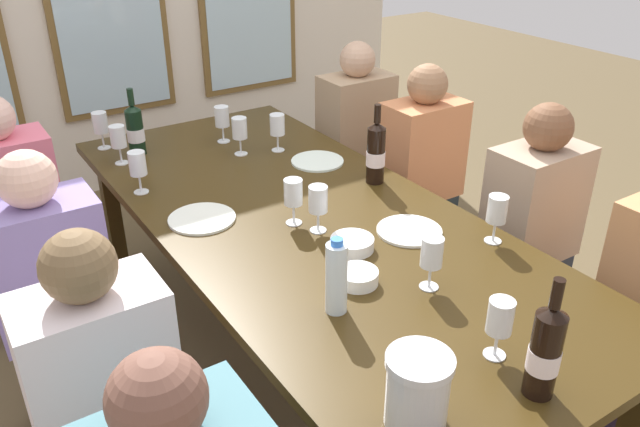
{
  "coord_description": "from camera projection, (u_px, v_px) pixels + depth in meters",
  "views": [
    {
      "loc": [
        -1.12,
        -1.79,
        1.86
      ],
      "look_at": [
        0.0,
        -0.09,
        0.79
      ],
      "focal_mm": 35.95,
      "sensor_mm": 36.0,
      "label": 1
    }
  ],
  "objects": [
    {
      "name": "white_plate_1",
      "position": [
        202.0,
        219.0,
        2.36
      ],
      "size": [
        0.25,
        0.25,
        0.01
      ],
      "primitive_type": "cylinder",
      "color": "white",
      "rests_on": "dining_table"
    },
    {
      "name": "tasting_bowl_1",
      "position": [
        351.0,
        244.0,
        2.16
      ],
      "size": [
        0.15,
        0.15,
        0.04
      ],
      "primitive_type": "cylinder",
      "color": "white",
      "rests_on": "dining_table"
    },
    {
      "name": "tasting_bowl_0",
      "position": [
        358.0,
        277.0,
        1.98
      ],
      "size": [
        0.13,
        0.13,
        0.04
      ],
      "primitive_type": "cylinder",
      "color": "white",
      "rests_on": "dining_table"
    },
    {
      "name": "seated_person_5",
      "position": [
        420.0,
        181.0,
        3.18
      ],
      "size": [
        0.38,
        0.24,
        1.11
      ],
      "color": "#222B2F",
      "rests_on": "ground"
    },
    {
      "name": "wine_glass_1",
      "position": [
        318.0,
        200.0,
        2.23
      ],
      "size": [
        0.07,
        0.07,
        0.17
      ],
      "color": "white",
      "rests_on": "dining_table"
    },
    {
      "name": "dining_table",
      "position": [
        307.0,
        231.0,
        2.42
      ],
      "size": [
        1.06,
        2.46,
        0.74
      ],
      "color": "#3B2A0F",
      "rests_on": "ground"
    },
    {
      "name": "wine_glass_0",
      "position": [
        293.0,
        193.0,
        2.28
      ],
      "size": [
        0.07,
        0.07,
        0.17
      ],
      "color": "white",
      "rests_on": "dining_table"
    },
    {
      "name": "wine_glass_8",
      "position": [
        277.0,
        126.0,
        2.91
      ],
      "size": [
        0.07,
        0.07,
        0.17
      ],
      "color": "white",
      "rests_on": "dining_table"
    },
    {
      "name": "metal_pitcher",
      "position": [
        417.0,
        390.0,
        1.44
      ],
      "size": [
        0.16,
        0.16,
        0.19
      ],
      "color": "silver",
      "rests_on": "dining_table"
    },
    {
      "name": "wine_glass_9",
      "position": [
        100.0,
        124.0,
        2.94
      ],
      "size": [
        0.07,
        0.07,
        0.17
      ],
      "color": "white",
      "rests_on": "dining_table"
    },
    {
      "name": "ground_plane",
      "position": [
        309.0,
        369.0,
        2.73
      ],
      "size": [
        12.0,
        12.0,
        0.0
      ],
      "primitive_type": "plane",
      "color": "brown"
    },
    {
      "name": "wine_glass_6",
      "position": [
        240.0,
        129.0,
        2.87
      ],
      "size": [
        0.07,
        0.07,
        0.17
      ],
      "color": "white",
      "rests_on": "dining_table"
    },
    {
      "name": "wine_bottle_2",
      "position": [
        376.0,
        153.0,
        2.6
      ],
      "size": [
        0.08,
        0.08,
        0.33
      ],
      "color": "black",
      "rests_on": "dining_table"
    },
    {
      "name": "wine_glass_3",
      "position": [
        497.0,
        211.0,
        2.17
      ],
      "size": [
        0.07,
        0.07,
        0.17
      ],
      "color": "white",
      "rests_on": "dining_table"
    },
    {
      "name": "water_bottle",
      "position": [
        336.0,
        278.0,
        1.82
      ],
      "size": [
        0.06,
        0.06,
        0.24
      ],
      "color": "white",
      "rests_on": "dining_table"
    },
    {
      "name": "white_plate_2",
      "position": [
        409.0,
        231.0,
        2.28
      ],
      "size": [
        0.23,
        0.23,
        0.01
      ],
      "primitive_type": "cylinder",
      "color": "white",
      "rests_on": "dining_table"
    },
    {
      "name": "seated_person_2",
      "position": [
        17.0,
        226.0,
        2.76
      ],
      "size": [
        0.38,
        0.24,
        1.11
      ],
      "color": "#36223F",
      "rests_on": "ground"
    },
    {
      "name": "wine_glass_10",
      "position": [
        432.0,
        255.0,
        1.92
      ],
      "size": [
        0.07,
        0.07,
        0.17
      ],
      "color": "white",
      "rests_on": "dining_table"
    },
    {
      "name": "wine_glass_7",
      "position": [
        138.0,
        165.0,
        2.51
      ],
      "size": [
        0.07,
        0.07,
        0.17
      ],
      "color": "white",
      "rests_on": "dining_table"
    },
    {
      "name": "seated_person_1",
      "position": [
        529.0,
        238.0,
        2.67
      ],
      "size": [
        0.38,
        0.24,
        1.11
      ],
      "color": "#2D3440",
      "rests_on": "ground"
    },
    {
      "name": "wine_glass_5",
      "position": [
        118.0,
        138.0,
        2.78
      ],
      "size": [
        0.07,
        0.07,
        0.17
      ],
      "color": "white",
      "rests_on": "dining_table"
    },
    {
      "name": "wine_glass_4",
      "position": [
        500.0,
        318.0,
        1.63
      ],
      "size": [
        0.07,
        0.07,
        0.17
      ],
      "color": "white",
      "rests_on": "dining_table"
    },
    {
      "name": "seated_person_4",
      "position": [
        56.0,
        306.0,
        2.25
      ],
      "size": [
        0.38,
        0.24,
        1.11
      ],
      "color": "#2E242F",
      "rests_on": "ground"
    },
    {
      "name": "seated_person_3",
      "position": [
        355.0,
        147.0,
        3.58
      ],
      "size": [
        0.38,
        0.24,
        1.11
      ],
      "color": "#2E262F",
      "rests_on": "ground"
    },
    {
      "name": "white_plate_0",
      "position": [
        317.0,
        161.0,
        2.84
      ],
      "size": [
        0.23,
        0.23,
        0.01
      ],
      "primitive_type": "cylinder",
      "color": "white",
      "rests_on": "dining_table"
    },
    {
      "name": "wine_glass_2",
      "position": [
        222.0,
        118.0,
        3.01
      ],
      "size": [
        0.07,
        0.07,
        0.17
      ],
      "color": "white",
      "rests_on": "dining_table"
    },
    {
      "name": "seated_person_0",
      "position": [
        109.0,
        414.0,
        1.79
      ],
      "size": [
        0.38,
        0.24,
        1.11
      ],
      "color": "#362134",
      "rests_on": "ground"
    },
    {
      "name": "wine_bottle_0",
      "position": [
        545.0,
        351.0,
        1.51
      ],
      "size": [
        0.08,
        0.08,
        0.33
      ],
      "color": "black",
      "rests_on": "dining_table"
    },
    {
      "name": "wine_bottle_1",
      "position": [
        135.0,
        130.0,
        2.87
      ],
      "size": [
        0.08,
        0.08,
        0.31
      ],
      "color": "black",
      "rests_on": "dining_table"
    }
  ]
}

